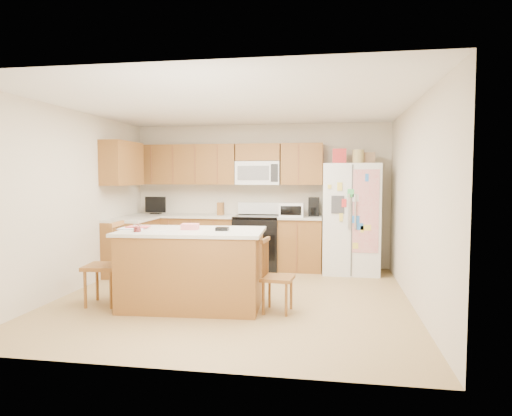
% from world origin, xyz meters
% --- Properties ---
extents(ground, '(4.50, 4.50, 0.00)m').
position_xyz_m(ground, '(0.00, 0.00, 0.00)').
color(ground, '#977A4B').
rests_on(ground, ground).
extents(room_shell, '(4.60, 4.60, 2.52)m').
position_xyz_m(room_shell, '(0.00, 0.00, 1.44)').
color(room_shell, beige).
rests_on(room_shell, ground).
extents(cabinetry, '(3.36, 1.56, 2.15)m').
position_xyz_m(cabinetry, '(-0.98, 1.79, 0.91)').
color(cabinetry, brown).
rests_on(cabinetry, ground).
extents(stove, '(0.76, 0.65, 1.13)m').
position_xyz_m(stove, '(0.00, 1.94, 0.47)').
color(stove, black).
rests_on(stove, ground).
extents(refrigerator, '(0.90, 0.79, 2.04)m').
position_xyz_m(refrigerator, '(1.57, 1.87, 0.92)').
color(refrigerator, white).
rests_on(refrigerator, ground).
extents(island, '(1.80, 1.11, 1.03)m').
position_xyz_m(island, '(-0.42, -0.45, 0.48)').
color(island, brown).
rests_on(island, ground).
extents(windsor_chair_left, '(0.47, 0.49, 1.03)m').
position_xyz_m(windsor_chair_left, '(-1.50, -0.54, 0.49)').
color(windsor_chair_left, brown).
rests_on(windsor_chair_left, ground).
extents(windsor_chair_back, '(0.41, 0.39, 0.93)m').
position_xyz_m(windsor_chair_back, '(-0.49, 0.15, 0.44)').
color(windsor_chair_back, brown).
rests_on(windsor_chair_back, ground).
extents(windsor_chair_right, '(0.39, 0.41, 0.87)m').
position_xyz_m(windsor_chair_right, '(0.62, -0.50, 0.41)').
color(windsor_chair_right, brown).
rests_on(windsor_chair_right, ground).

